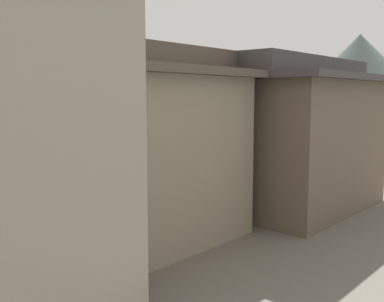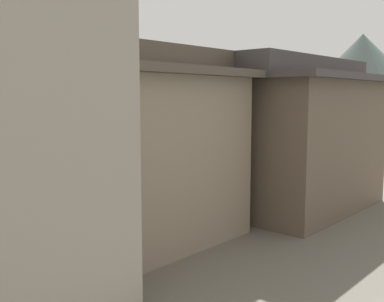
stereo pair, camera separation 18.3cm
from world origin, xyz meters
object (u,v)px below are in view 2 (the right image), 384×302
Objects in this scene: boat_crossing_west at (345,154)px; boat_midriver_upstream at (121,177)px; house_waterfront_tall at (284,135)px; boat_moored_far at (267,171)px; boat_midriver_drifting at (138,201)px; house_waterfront_second at (150,147)px; boat_upstream_distant at (235,155)px; mooring_post_dock_mid at (180,190)px; mooring_post_dock_far at (266,171)px; boat_moored_nearest at (371,139)px.

boat_midriver_upstream is at bearing -105.15° from boat_crossing_west.
boat_midriver_upstream is at bearing 174.91° from house_waterfront_tall.
boat_moored_far is 1.30× the size of boat_midriver_drifting.
house_waterfront_second is at bearing -97.16° from house_waterfront_tall.
mooring_post_dock_mid is (9.08, -16.48, 0.78)m from boat_upstream_distant.
boat_crossing_west is 22.99m from house_waterfront_tall.
boat_moored_nearest is at bearing 99.81° from mooring_post_dock_far.
mooring_post_dock_mid is (2.44, -23.94, 0.85)m from boat_crossing_west.
house_waterfront_tall is (6.49, -21.79, 3.43)m from boat_crossing_west.
boat_midriver_drifting is at bearing -90.61° from boat_moored_far.
boat_crossing_west is 6.47× the size of mooring_post_dock_mid.
boat_midriver_upstream is (-5.62, -7.92, 0.03)m from boat_moored_far.
boat_crossing_west is at bearing 90.06° from boat_moored_far.
boat_upstream_distant is (-6.53, 16.73, 0.08)m from boat_midriver_drifting.
boat_crossing_west is (0.11, 24.19, 0.01)m from boat_midriver_drifting.
boat_midriver_upstream is 12.60m from house_waterfront_tall.
boat_moored_far is 12.79m from boat_crossing_west.
mooring_post_dock_mid is (-3.18, 4.74, -2.60)m from house_waterfront_second.
boat_moored_far is 11.40m from boat_midriver_drifting.
house_waterfront_tall is 10.30× the size of mooring_post_dock_far.
mooring_post_dock_far is (-3.18, 11.95, -2.62)m from house_waterfront_second.
boat_moored_far is at bearing 109.44° from house_waterfront_second.
boat_moored_far reaches higher than boat_midriver_drifting.
boat_upstream_distant is 13.00m from mooring_post_dock_far.
mooring_post_dock_far is (2.43, -3.94, 0.81)m from boat_moored_far.
boat_midriver_drifting is at bearing -68.68° from boat_upstream_distant.
house_waterfront_second is at bearing -56.11° from mooring_post_dock_mid.
boat_upstream_distant is (-3.73, -21.65, -0.04)m from boat_moored_nearest.
boat_midriver_upstream is 1.12× the size of boat_upstream_distant.
mooring_post_dock_far reaches higher than boat_moored_nearest.
house_waterfront_second is 0.77× the size of house_waterfront_tall.
house_waterfront_tall is at bearing -73.42° from boat_crossing_west.
mooring_post_dock_mid is at bearing -21.83° from boat_midriver_upstream.
boat_midriver_upstream is at bearing -125.36° from boat_moored_far.
boat_moored_far is 0.93× the size of boat_crossing_west.
mooring_post_dock_far is (5.35, -30.92, 0.72)m from boat_moored_nearest.
mooring_post_dock_far is (2.44, -16.73, 0.83)m from boat_crossing_west.
boat_midriver_upstream is 13.30m from boat_upstream_distant.
boat_moored_nearest is 0.58× the size of house_waterfront_tall.
house_waterfront_second is 7.90× the size of mooring_post_dock_far.
boat_midriver_upstream reaches higher than boat_crossing_west.
boat_midriver_upstream is (-5.50, 3.48, 0.06)m from boat_midriver_drifting.
boat_moored_nearest reaches higher than boat_crossing_west.
mooring_post_dock_far reaches higher than boat_midriver_upstream.
boat_moored_nearest is at bearing 97.98° from mooring_post_dock_mid.
boat_moored_nearest is 37.34m from house_waterfront_tall.
boat_moored_far is (2.92, -26.98, -0.09)m from boat_moored_nearest.
house_waterfront_tall reaches higher than boat_upstream_distant.
boat_midriver_upstream is 6.13× the size of mooring_post_dock_far.
boat_midriver_drifting is at bearing -90.26° from boat_crossing_west.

